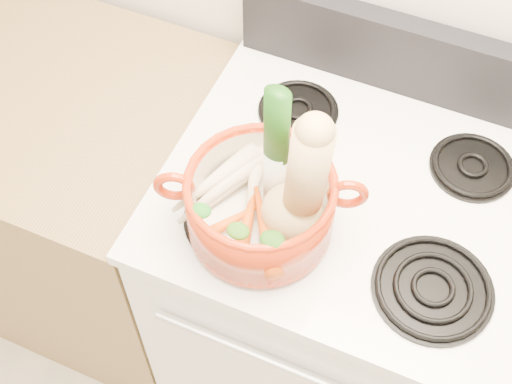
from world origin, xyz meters
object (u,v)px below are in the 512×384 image
at_px(stove_body, 338,298).
at_px(squash, 308,186).
at_px(leek, 276,148).
at_px(dutch_oven, 260,205).

bearing_deg(stove_body, squash, -110.94).
distance_m(stove_body, leek, 0.71).
bearing_deg(stove_body, leek, -140.12).
relative_size(dutch_oven, squash, 0.93).
height_order(stove_body, leek, leek).
height_order(dutch_oven, leek, leek).
bearing_deg(squash, leek, 147.53).
height_order(dutch_oven, squash, squash).
bearing_deg(leek, dutch_oven, -93.00).
height_order(stove_body, dutch_oven, dutch_oven).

